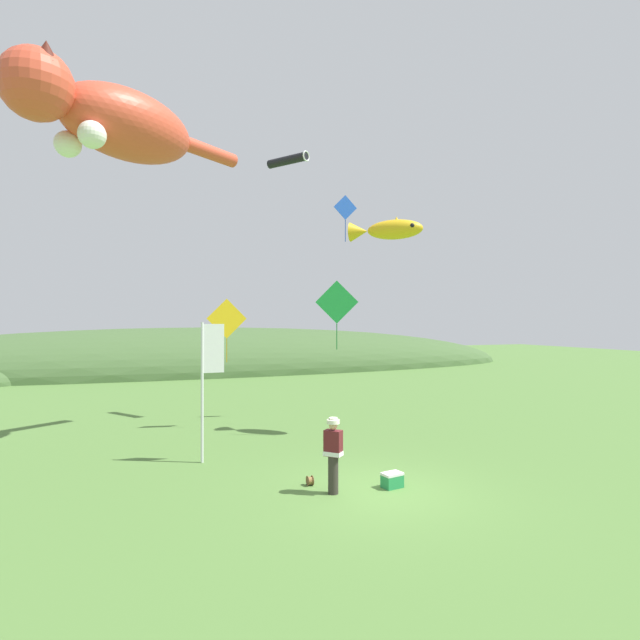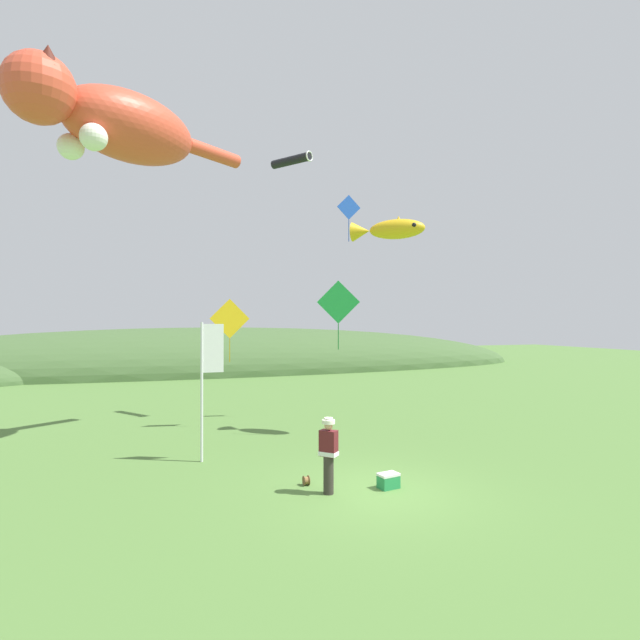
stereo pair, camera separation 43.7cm
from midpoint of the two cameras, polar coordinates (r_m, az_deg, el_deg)
name	(u,v)px [view 1 (the left image)]	position (r m, az deg, el deg)	size (l,w,h in m)	color
ground_plane	(380,492)	(12.49, 5.88, -18.95)	(120.00, 120.00, 0.00)	#517A38
distant_hill_ridge	(185,371)	(42.45, -15.46, -5.62)	(59.00, 14.95, 7.08)	#426033
festival_attendant	(333,453)	(12.03, 0.44, -14.93)	(0.48, 0.48, 1.77)	#332D28
kite_spool	(310,481)	(12.84, -2.18, -17.87)	(0.14, 0.24, 0.24)	olive
picnic_cooler	(392,480)	(12.75, 7.24, -17.69)	(0.54, 0.41, 0.36)	#268C4C
festival_banner_pole	(208,370)	(14.73, -13.53, -5.63)	(0.66, 0.08, 4.00)	silver
kite_giant_cat	(111,120)	(17.68, -23.51, 20.26)	(7.24, 5.31, 2.54)	#E04C33
kite_fish_windsock	(387,230)	(18.18, 6.94, 10.19)	(2.48, 2.24, 0.81)	gold
kite_tube_streamer	(288,160)	(21.84, -4.26, 17.76)	(1.45, 1.83, 0.44)	black
kite_diamond_green	(337,302)	(17.39, 1.21, 2.02)	(1.35, 0.71, 2.41)	green
kite_diamond_blue	(345,208)	(21.02, 2.31, 12.66)	(1.02, 0.07, 1.92)	blue
kite_diamond_gold	(227,319)	(19.14, -11.25, 0.12)	(1.50, 0.07, 2.40)	yellow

